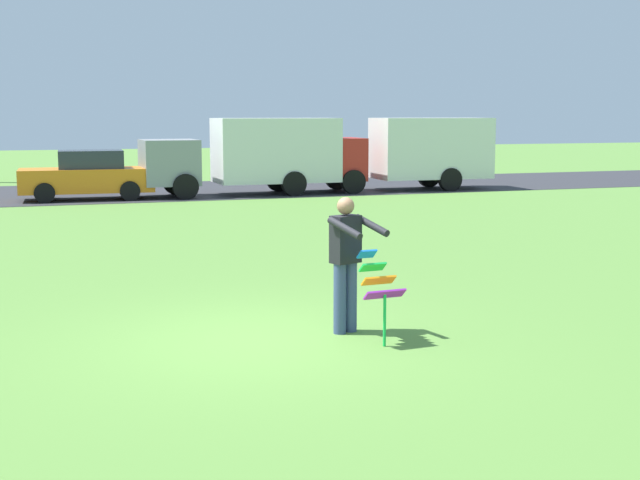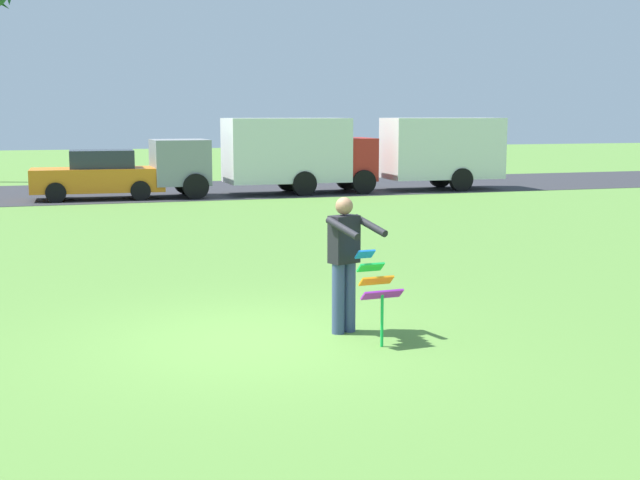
# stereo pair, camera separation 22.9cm
# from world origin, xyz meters

# --- Properties ---
(ground_plane) EXTENTS (120.00, 120.00, 0.00)m
(ground_plane) POSITION_xyz_m (0.00, 0.00, 0.00)
(ground_plane) COLOR #568438
(road_strip) EXTENTS (120.00, 8.00, 0.01)m
(road_strip) POSITION_xyz_m (0.00, 21.10, 0.01)
(road_strip) COLOR #2D2D33
(road_strip) RESTS_ON ground
(person_kite_flyer) EXTENTS (0.70, 0.76, 1.73)m
(person_kite_flyer) POSITION_xyz_m (1.13, 0.00, 0.95)
(person_kite_flyer) COLOR #384772
(person_kite_flyer) RESTS_ON ground
(kite_held) EXTENTS (0.52, 0.66, 1.11)m
(kite_held) POSITION_xyz_m (1.32, -0.59, 0.74)
(kite_held) COLOR blue
(kite_held) RESTS_ON ground
(parked_car_orange) EXTENTS (4.26, 1.96, 1.60)m
(parked_car_orange) POSITION_xyz_m (-0.85, 18.70, 0.77)
(parked_car_orange) COLOR orange
(parked_car_orange) RESTS_ON ground
(parked_truck_grey_van) EXTENTS (6.73, 2.19, 2.62)m
(parked_truck_grey_van) POSITION_xyz_m (4.66, 18.70, 1.41)
(parked_truck_grey_van) COLOR gray
(parked_truck_grey_van) RESTS_ON ground
(parked_truck_red_cab) EXTENTS (6.75, 2.24, 2.62)m
(parked_truck_red_cab) POSITION_xyz_m (10.58, 18.70, 1.41)
(parked_truck_red_cab) COLOR #B2231E
(parked_truck_red_cab) RESTS_ON ground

